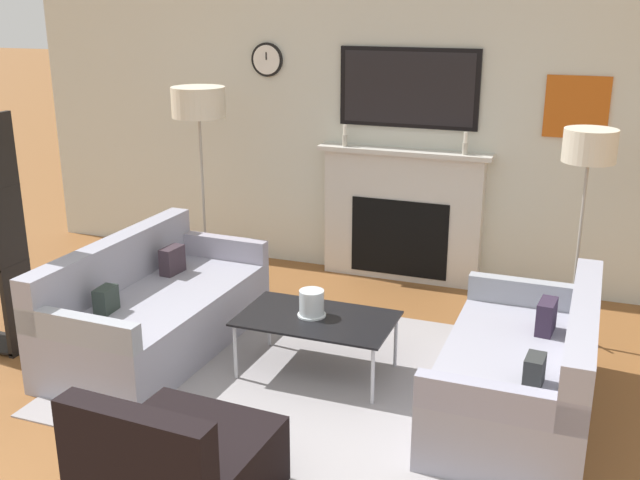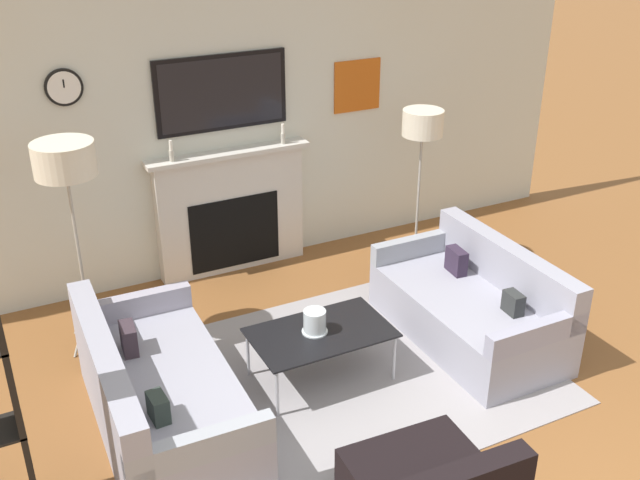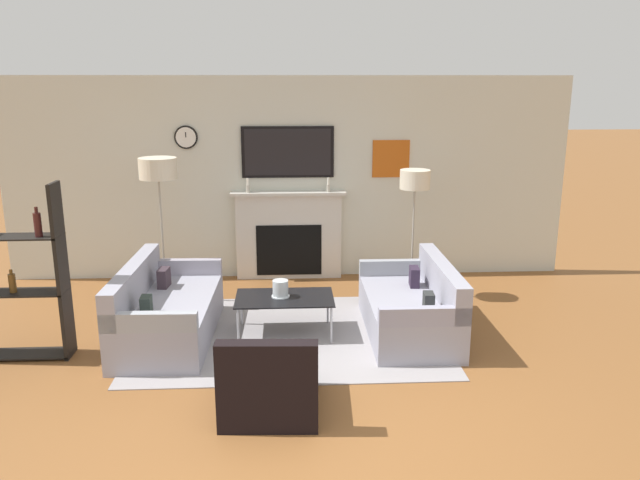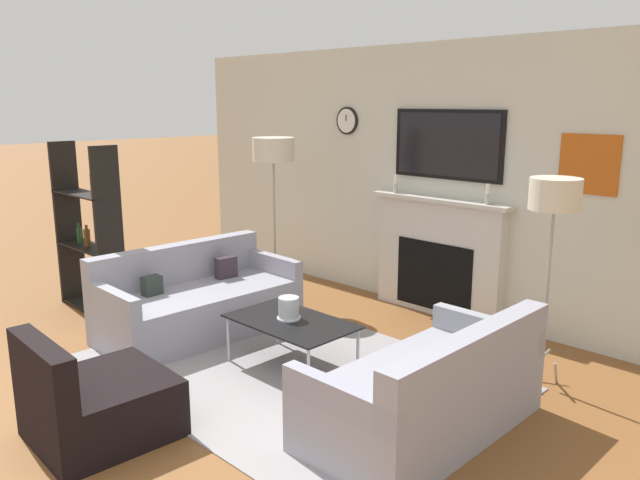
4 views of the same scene
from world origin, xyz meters
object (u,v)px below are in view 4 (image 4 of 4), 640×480
(coffee_table, at_px, (291,323))
(armchair, at_px, (95,403))
(floor_lamp_right, at_px, (555,198))
(floor_lamp_left, at_px, (273,152))
(couch_left, at_px, (197,303))
(couch_right, at_px, (428,393))
(hurricane_candle, at_px, (289,309))
(shelf_unit, at_px, (88,233))

(coffee_table, bearing_deg, armchair, -94.07)
(coffee_table, xyz_separation_m, floor_lamp_right, (1.58, 1.13, 1.06))
(floor_lamp_left, distance_m, floor_lamp_right, 3.05)
(couch_left, relative_size, couch_right, 1.10)
(couch_right, height_order, armchair, couch_right)
(hurricane_candle, xyz_separation_m, floor_lamp_right, (1.62, 1.11, 0.96))
(armchair, bearing_deg, couch_right, 46.49)
(armchair, height_order, floor_lamp_right, floor_lamp_right)
(couch_left, distance_m, coffee_table, 1.25)
(couch_left, distance_m, shelf_unit, 1.48)
(hurricane_candle, xyz_separation_m, floor_lamp_left, (-1.43, 1.11, 1.12))
(coffee_table, height_order, floor_lamp_right, floor_lamp_right)
(couch_left, bearing_deg, floor_lamp_left, 100.65)
(coffee_table, height_order, shelf_unit, shelf_unit)
(hurricane_candle, bearing_deg, couch_right, -2.66)
(armchair, relative_size, shelf_unit, 0.50)
(hurricane_candle, xyz_separation_m, shelf_unit, (-2.52, -0.45, 0.32))
(armchair, height_order, coffee_table, armchair)
(couch_left, xyz_separation_m, armchair, (1.13, -1.56, -0.04))
(coffee_table, relative_size, floor_lamp_left, 0.59)
(armchair, bearing_deg, coffee_table, 85.93)
(armchair, xyz_separation_m, hurricane_candle, (0.07, 1.62, 0.25))
(couch_right, bearing_deg, hurricane_candle, 177.34)
(couch_right, xyz_separation_m, shelf_unit, (-3.93, -0.39, 0.54))
(hurricane_candle, height_order, floor_lamp_left, floor_lamp_left)
(armchair, distance_m, shelf_unit, 2.78)
(coffee_table, relative_size, shelf_unit, 0.60)
(floor_lamp_left, bearing_deg, armchair, -63.66)
(couch_right, xyz_separation_m, armchair, (-1.48, -1.56, -0.03))
(armchair, relative_size, floor_lamp_right, 0.54)
(floor_lamp_left, xyz_separation_m, floor_lamp_right, (3.05, -0.00, -0.16))
(hurricane_candle, bearing_deg, floor_lamp_left, 142.09)
(coffee_table, distance_m, shelf_unit, 2.64)
(coffee_table, bearing_deg, hurricane_candle, 159.30)
(coffee_table, bearing_deg, couch_right, -2.08)
(armchair, distance_m, floor_lamp_right, 3.44)
(couch_left, xyz_separation_m, coffee_table, (1.25, 0.05, 0.11))
(couch_left, height_order, floor_lamp_left, floor_lamp_left)
(coffee_table, relative_size, floor_lamp_right, 0.65)
(shelf_unit, bearing_deg, couch_left, 16.36)
(couch_right, relative_size, shelf_unit, 0.97)
(couch_right, distance_m, hurricane_candle, 1.42)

